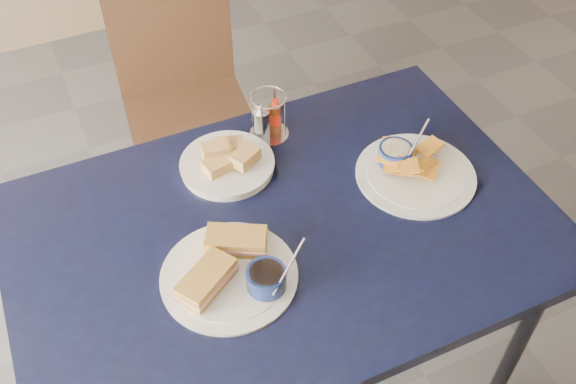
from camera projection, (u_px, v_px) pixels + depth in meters
name	position (u px, v px, depth m)	size (l,w,h in m)	color
dining_table	(284.00, 242.00, 1.61)	(1.32, 0.89, 0.75)	black
chair_far	(179.00, 86.00, 2.32)	(0.48, 0.46, 0.91)	black
sandwich_plate	(232.00, 269.00, 1.45)	(0.32, 0.31, 0.12)	white
plantain_plate	(409.00, 167.00, 1.68)	(0.31, 0.31, 0.12)	white
bread_basket	(227.00, 162.00, 1.69)	(0.25, 0.25, 0.07)	white
condiment_caddy	(267.00, 119.00, 1.75)	(0.11, 0.11, 0.14)	silver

